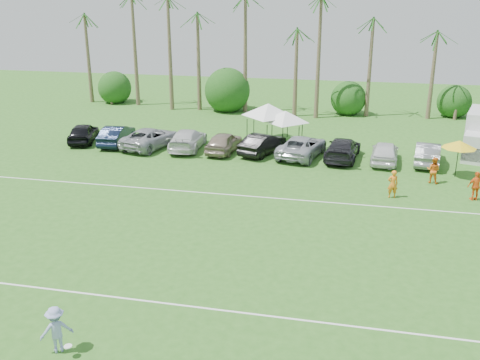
# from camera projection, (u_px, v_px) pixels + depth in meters

# --- Properties ---
(ground) EXTENTS (120.00, 120.00, 0.00)m
(ground) POSITION_uv_depth(u_px,v_px,m) (144.00, 334.00, 18.75)
(ground) COLOR #2E641E
(ground) RESTS_ON ground
(field_lines) EXTENTS (80.00, 12.10, 0.01)m
(field_lines) POSITION_uv_depth(u_px,v_px,m) (206.00, 238.00, 26.13)
(field_lines) COLOR white
(field_lines) RESTS_ON ground
(palm_tree_0) EXTENTS (2.40, 2.40, 8.90)m
(palm_tree_0) POSITION_uv_depth(u_px,v_px,m) (79.00, 32.00, 55.76)
(palm_tree_0) COLOR brown
(palm_tree_0) RESTS_ON ground
(palm_tree_1) EXTENTS (2.40, 2.40, 9.90)m
(palm_tree_1) POSITION_uv_depth(u_px,v_px,m) (123.00, 24.00, 54.47)
(palm_tree_1) COLOR brown
(palm_tree_1) RESTS_ON ground
(palm_tree_2) EXTENTS (2.40, 2.40, 10.90)m
(palm_tree_2) POSITION_uv_depth(u_px,v_px,m) (170.00, 16.00, 53.18)
(palm_tree_2) COLOR brown
(palm_tree_2) RESTS_ON ground
(palm_tree_3) EXTENTS (2.40, 2.40, 11.90)m
(palm_tree_3) POSITION_uv_depth(u_px,v_px,m) (208.00, 7.00, 52.10)
(palm_tree_3) COLOR brown
(palm_tree_3) RESTS_ON ground
(palm_tree_4) EXTENTS (2.40, 2.40, 8.90)m
(palm_tree_4) POSITION_uv_depth(u_px,v_px,m) (248.00, 35.00, 52.14)
(palm_tree_4) COLOR brown
(palm_tree_4) RESTS_ON ground
(palm_tree_5) EXTENTS (2.40, 2.40, 9.90)m
(palm_tree_5) POSITION_uv_depth(u_px,v_px,m) (289.00, 26.00, 51.05)
(palm_tree_5) COLOR brown
(palm_tree_5) RESTS_ON ground
(palm_tree_6) EXTENTS (2.40, 2.40, 10.90)m
(palm_tree_6) POSITION_uv_depth(u_px,v_px,m) (332.00, 17.00, 49.97)
(palm_tree_6) COLOR brown
(palm_tree_6) RESTS_ON ground
(palm_tree_7) EXTENTS (2.40, 2.40, 11.90)m
(palm_tree_7) POSITION_uv_depth(u_px,v_px,m) (377.00, 8.00, 48.88)
(palm_tree_7) COLOR brown
(palm_tree_7) RESTS_ON ground
(palm_tree_8) EXTENTS (2.40, 2.40, 8.90)m
(palm_tree_8) POSITION_uv_depth(u_px,v_px,m) (431.00, 38.00, 48.73)
(palm_tree_8) COLOR brown
(palm_tree_8) RESTS_ON ground
(bush_tree_0) EXTENTS (4.00, 4.00, 4.00)m
(bush_tree_0) POSITION_uv_depth(u_px,v_px,m) (114.00, 86.00, 57.95)
(bush_tree_0) COLOR brown
(bush_tree_0) RESTS_ON ground
(bush_tree_1) EXTENTS (4.00, 4.00, 4.00)m
(bush_tree_1) POSITION_uv_depth(u_px,v_px,m) (231.00, 91.00, 55.34)
(bush_tree_1) COLOR brown
(bush_tree_1) RESTS_ON ground
(bush_tree_2) EXTENTS (4.00, 4.00, 4.00)m
(bush_tree_2) POSITION_uv_depth(u_px,v_px,m) (349.00, 95.00, 52.93)
(bush_tree_2) COLOR brown
(bush_tree_2) RESTS_ON ground
(bush_tree_3) EXTENTS (4.00, 4.00, 4.00)m
(bush_tree_3) POSITION_uv_depth(u_px,v_px,m) (455.00, 99.00, 50.92)
(bush_tree_3) COLOR brown
(bush_tree_3) RESTS_ON ground
(sideline_player_a) EXTENTS (0.67, 0.51, 1.67)m
(sideline_player_a) POSITION_uv_depth(u_px,v_px,m) (393.00, 184.00, 31.02)
(sideline_player_a) COLOR orange
(sideline_player_a) RESTS_ON ground
(sideline_player_b) EXTENTS (0.99, 0.89, 1.69)m
(sideline_player_b) POSITION_uv_depth(u_px,v_px,m) (433.00, 170.00, 33.45)
(sideline_player_b) COLOR orange
(sideline_player_b) RESTS_ON ground
(sideline_player_c) EXTENTS (1.09, 0.70, 1.72)m
(sideline_player_c) POSITION_uv_depth(u_px,v_px,m) (476.00, 186.00, 30.63)
(sideline_player_c) COLOR orange
(sideline_player_c) RESTS_ON ground
(canopy_tent_left) EXTENTS (4.38, 4.38, 3.55)m
(canopy_tent_left) POSITION_uv_depth(u_px,v_px,m) (268.00, 103.00, 42.44)
(canopy_tent_left) COLOR black
(canopy_tent_left) RESTS_ON ground
(canopy_tent_right) EXTENTS (3.84, 3.84, 3.11)m
(canopy_tent_right) POSITION_uv_depth(u_px,v_px,m) (286.00, 111.00, 41.60)
(canopy_tent_right) COLOR black
(canopy_tent_right) RESTS_ON ground
(market_umbrella) EXTENTS (2.20, 2.20, 2.44)m
(market_umbrella) POSITION_uv_depth(u_px,v_px,m) (459.00, 144.00, 34.10)
(market_umbrella) COLOR black
(market_umbrella) RESTS_ON ground
(frisbee_player) EXTENTS (1.25, 1.14, 1.66)m
(frisbee_player) POSITION_uv_depth(u_px,v_px,m) (56.00, 330.00, 17.59)
(frisbee_player) COLOR #95A2D3
(frisbee_player) RESTS_ON ground
(parked_car_0) EXTENTS (2.88, 4.82, 1.53)m
(parked_car_0) POSITION_uv_depth(u_px,v_px,m) (83.00, 133.00, 42.74)
(parked_car_0) COLOR black
(parked_car_0) RESTS_ON ground
(parked_car_1) EXTENTS (2.02, 4.78, 1.53)m
(parked_car_1) POSITION_uv_depth(u_px,v_px,m) (117.00, 135.00, 42.02)
(parked_car_1) COLOR black
(parked_car_1) RESTS_ON ground
(parked_car_2) EXTENTS (3.83, 5.98, 1.53)m
(parked_car_2) POSITION_uv_depth(u_px,v_px,m) (151.00, 138.00, 41.26)
(parked_car_2) COLOR #9B9EA3
(parked_car_2) RESTS_ON ground
(parked_car_3) EXTENTS (2.44, 5.40, 1.53)m
(parked_car_3) POSITION_uv_depth(u_px,v_px,m) (188.00, 139.00, 40.84)
(parked_car_3) COLOR silver
(parked_car_3) RESTS_ON ground
(parked_car_4) EXTENTS (2.23, 4.66, 1.53)m
(parked_car_4) POSITION_uv_depth(u_px,v_px,m) (224.00, 142.00, 40.03)
(parked_car_4) COLOR gray
(parked_car_4) RESTS_ON ground
(parked_car_5) EXTENTS (3.12, 4.93, 1.53)m
(parked_car_5) POSITION_uv_depth(u_px,v_px,m) (263.00, 144.00, 39.62)
(parked_car_5) COLOR black
(parked_car_5) RESTS_ON ground
(parked_car_6) EXTENTS (3.67, 5.94, 1.53)m
(parked_car_6) POSITION_uv_depth(u_px,v_px,m) (302.00, 146.00, 38.95)
(parked_car_6) COLOR #9EA2A8
(parked_car_6) RESTS_ON ground
(parked_car_7) EXTENTS (2.70, 5.49, 1.53)m
(parked_car_7) POSITION_uv_depth(u_px,v_px,m) (343.00, 149.00, 38.34)
(parked_car_7) COLOR black
(parked_car_7) RESTS_ON ground
(parked_car_8) EXTENTS (2.15, 4.63, 1.53)m
(parked_car_8) POSITION_uv_depth(u_px,v_px,m) (385.00, 152.00, 37.52)
(parked_car_8) COLOR silver
(parked_car_8) RESTS_ON ground
(parked_car_9) EXTENTS (2.21, 4.83, 1.53)m
(parked_car_9) POSITION_uv_depth(u_px,v_px,m) (428.00, 153.00, 37.25)
(parked_car_9) COLOR gray
(parked_car_9) RESTS_ON ground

